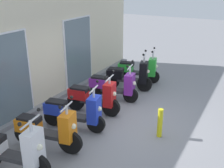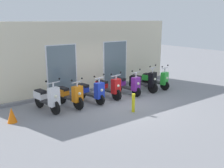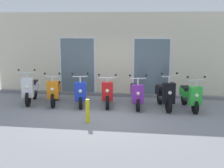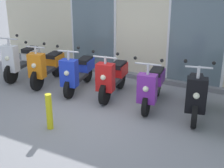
# 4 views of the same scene
# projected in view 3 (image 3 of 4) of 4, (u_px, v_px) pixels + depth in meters

# --- Properties ---
(ground_plane) EXTENTS (40.00, 40.00, 0.00)m
(ground_plane) POSITION_uv_depth(u_px,v_px,m) (103.00, 113.00, 9.97)
(ground_plane) COLOR gray
(storefront_facade) EXTENTS (9.59, 0.50, 3.27)m
(storefront_facade) POSITION_uv_depth(u_px,v_px,m) (115.00, 56.00, 12.23)
(storefront_facade) COLOR beige
(storefront_facade) RESTS_ON ground_plane
(scooter_white) EXTENTS (0.65, 1.60, 1.31)m
(scooter_white) POSITION_uv_depth(u_px,v_px,m) (31.00, 89.00, 11.21)
(scooter_white) COLOR black
(scooter_white) RESTS_ON ground_plane
(scooter_orange) EXTENTS (0.65, 1.60, 1.22)m
(scooter_orange) POSITION_uv_depth(u_px,v_px,m) (55.00, 91.00, 11.05)
(scooter_orange) COLOR black
(scooter_orange) RESTS_ON ground_plane
(scooter_blue) EXTENTS (0.68, 1.58, 1.24)m
(scooter_blue) POSITION_uv_depth(u_px,v_px,m) (81.00, 92.00, 10.92)
(scooter_blue) COLOR black
(scooter_blue) RESTS_ON ground_plane
(scooter_red) EXTENTS (0.62, 1.54, 1.21)m
(scooter_red) POSITION_uv_depth(u_px,v_px,m) (108.00, 92.00, 10.84)
(scooter_red) COLOR black
(scooter_red) RESTS_ON ground_plane
(scooter_purple) EXTENTS (0.65, 1.55, 1.23)m
(scooter_purple) POSITION_uv_depth(u_px,v_px,m) (136.00, 94.00, 10.63)
(scooter_purple) COLOR black
(scooter_purple) RESTS_ON ground_plane
(scooter_black) EXTENTS (0.72, 1.55, 1.32)m
(scooter_black) POSITION_uv_depth(u_px,v_px,m) (165.00, 94.00, 10.43)
(scooter_black) COLOR black
(scooter_black) RESTS_ON ground_plane
(scooter_green) EXTENTS (0.73, 1.50, 1.22)m
(scooter_green) POSITION_uv_depth(u_px,v_px,m) (190.00, 96.00, 10.35)
(scooter_green) COLOR black
(scooter_green) RESTS_ON ground_plane
(curb_bollard) EXTENTS (0.12, 0.12, 0.70)m
(curb_bollard) POSITION_uv_depth(u_px,v_px,m) (88.00, 111.00, 8.99)
(curb_bollard) COLOR yellow
(curb_bollard) RESTS_ON ground_plane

